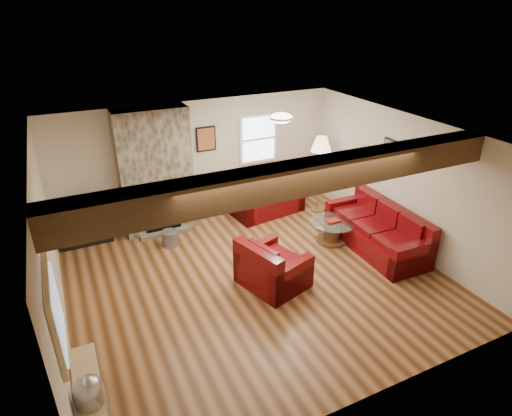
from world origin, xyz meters
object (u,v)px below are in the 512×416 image
Objects in this scene: armchair_red at (273,263)px; tv_cabinet at (86,232)px; coffee_table at (332,231)px; floor_lamp at (321,148)px; loveseat at (266,195)px; sofa_three at (376,228)px; television at (82,210)px.

tv_cabinet is (-2.64, 2.77, -0.17)m from armchair_red.
floor_lamp is (0.50, 1.29, 1.24)m from coffee_table.
tv_cabinet is at bearing 167.66° from loveseat.
coffee_table is at bearing -131.01° from sofa_three.
sofa_three reaches higher than coffee_table.
coffee_table is (0.57, -1.72, -0.19)m from loveseat.
television is (-2.64, 2.77, 0.30)m from armchair_red.
television reaches higher than loveseat.
armchair_red is (-2.29, -0.20, -0.01)m from sofa_three.
sofa_three is 1.27× the size of floor_lamp.
tv_cabinet is (-3.76, 0.30, -0.17)m from loveseat.
armchair_red is 3.83m from tv_cabinet.
television is at bearing 171.44° from floor_lamp.
coffee_table is 4.80m from television.
coffee_table is at bearing -25.00° from television.
coffee_table is at bearing -79.29° from loveseat.
tv_cabinet is (-4.33, 2.02, 0.02)m from coffee_table.
armchair_red is at bearing -46.40° from tv_cabinet.
television is at bearing 26.99° from armchair_red.
television is 0.48× the size of floor_lamp.
loveseat is at bearing -40.92° from armchair_red.
loveseat is (-1.17, 2.27, -0.01)m from sofa_three.
loveseat is 3.77m from tv_cabinet.
coffee_table is at bearing -82.65° from armchair_red.
tv_cabinet reaches higher than coffee_table.
coffee_table is 1.08× the size of television.
television is (-4.33, 2.02, 0.49)m from coffee_table.
floor_lamp is (1.08, -0.43, 1.05)m from loveseat.
coffee_table is 4.78m from tv_cabinet.
loveseat is 0.90× the size of floor_lamp.
sofa_three is 2.30m from armchair_red.
loveseat reaches higher than tv_cabinet.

